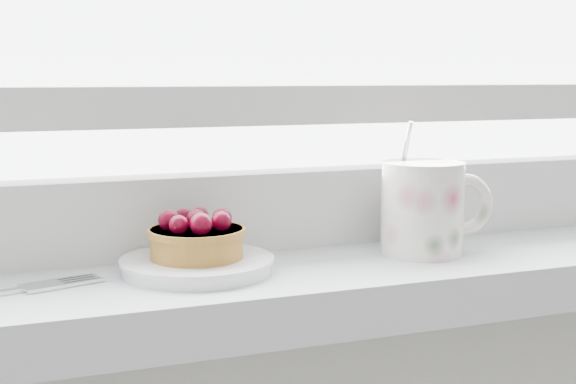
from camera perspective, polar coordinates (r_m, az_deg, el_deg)
name	(u,v)px	position (r m, az deg, el deg)	size (l,w,h in m)	color
saucer	(197,265)	(0.65, -6.47, -5.18)	(0.12, 0.12, 0.01)	white
raspberry_tart	(197,237)	(0.65, -6.51, -3.22)	(0.08, 0.08, 0.04)	brown
floral_mug	(425,206)	(0.72, 9.74, -0.99)	(0.11, 0.08, 0.12)	silver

